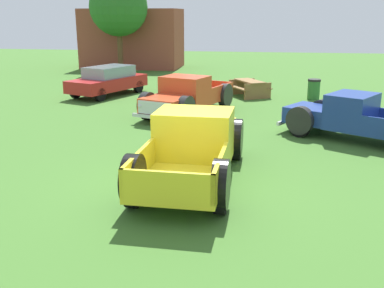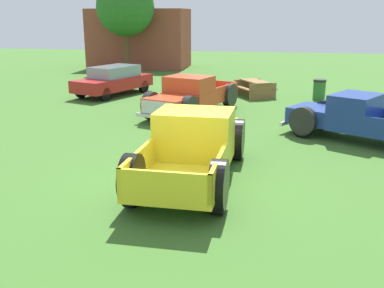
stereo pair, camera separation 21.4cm
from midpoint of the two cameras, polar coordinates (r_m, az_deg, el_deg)
name	(u,v)px [view 1 (the left image)]	position (r m, az deg, el deg)	size (l,w,h in m)	color
ground_plane	(183,184)	(10.75, -1.69, -5.02)	(80.00, 80.00, 0.00)	#3D6B28
pickup_truck_foreground	(195,144)	(11.12, -0.19, -0.04)	(2.20, 5.41, 1.64)	yellow
pickup_truck_behind_left	(184,97)	(17.90, -1.33, 5.91)	(3.38, 5.33, 1.54)	#D14723
pickup_truck_behind_right	(349,117)	(15.26, 18.67, 3.17)	(4.95, 3.91, 1.46)	navy
sedan_distant_a	(108,80)	(22.92, -10.72, 7.86)	(3.16, 4.57, 1.41)	#B21E1E
picnic_table	(250,86)	(22.37, 6.95, 7.18)	(2.20, 2.31, 0.78)	olive
trash_can	(314,89)	(22.14, 14.73, 6.65)	(0.59, 0.59, 0.95)	#2D6B2D
oak_tree_east	(118,7)	(32.02, -9.40, 16.57)	(3.89, 3.89, 6.29)	brown
brick_pavilion	(133,38)	(35.19, -7.61, 12.97)	(7.10, 4.00, 4.25)	brown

